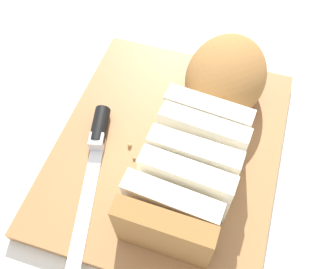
% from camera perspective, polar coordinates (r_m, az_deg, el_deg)
% --- Properties ---
extents(ground_plane, '(3.00, 3.00, 0.00)m').
position_cam_1_polar(ground_plane, '(0.53, -0.00, -2.80)').
color(ground_plane, silver).
extents(cutting_board, '(0.37, 0.32, 0.02)m').
position_cam_1_polar(cutting_board, '(0.52, -0.00, -2.30)').
color(cutting_board, '#9E6B3D').
rests_on(cutting_board, ground_plane).
extents(bread_loaf, '(0.34, 0.15, 0.09)m').
position_cam_1_polar(bread_loaf, '(0.49, 6.61, 2.57)').
color(bread_loaf, '#996633').
rests_on(bread_loaf, cutting_board).
extents(bread_knife, '(0.24, 0.07, 0.02)m').
position_cam_1_polar(bread_knife, '(0.51, -11.20, -1.39)').
color(bread_knife, silver).
rests_on(bread_knife, cutting_board).
extents(crumb_near_knife, '(0.01, 0.01, 0.01)m').
position_cam_1_polar(crumb_near_knife, '(0.51, -6.07, -1.69)').
color(crumb_near_knife, tan).
rests_on(crumb_near_knife, cutting_board).
extents(crumb_near_loaf, '(0.00, 0.00, 0.00)m').
position_cam_1_polar(crumb_near_loaf, '(0.50, -5.36, -3.76)').
color(crumb_near_loaf, tan).
rests_on(crumb_near_loaf, cutting_board).
extents(crumb_stray_left, '(0.01, 0.01, 0.01)m').
position_cam_1_polar(crumb_stray_left, '(0.51, -1.99, -0.52)').
color(crumb_stray_left, tan).
rests_on(crumb_stray_left, cutting_board).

